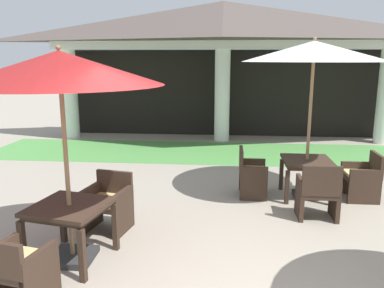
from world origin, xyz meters
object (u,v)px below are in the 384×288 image
patio_chair_near_foreground_north (108,204)px  terracotta_urn (312,165)px  patio_chair_mid_left_east (362,178)px  patio_table_mid_left (307,165)px  patio_umbrella_mid_left (314,52)px  patio_chair_mid_left_west (251,174)px  patio_chair_mid_left_south (318,193)px  patio_chair_near_foreground_south (18,270)px  patio_umbrella_near_foreground (60,70)px  patio_table_near_foreground (70,213)px

patio_chair_near_foreground_north → terracotta_urn: 5.06m
patio_chair_mid_left_east → patio_table_mid_left: bearing=90.0°
patio_umbrella_mid_left → patio_chair_near_foreground_north: bearing=-152.2°
patio_table_mid_left → patio_chair_mid_left_west: size_ratio=0.96×
patio_chair_mid_left_south → patio_chair_mid_left_east: bearing=45.1°
patio_chair_near_foreground_south → patio_chair_mid_left_south: size_ratio=0.88×
patio_chair_mid_left_east → patio_chair_mid_left_south: size_ratio=0.93×
patio_umbrella_mid_left → patio_chair_mid_left_west: patio_umbrella_mid_left is taller
patio_umbrella_near_foreground → patio_chair_mid_left_west: patio_umbrella_near_foreground is taller
patio_chair_mid_left_west → patio_umbrella_mid_left: bearing=90.0°
patio_chair_mid_left_west → patio_chair_mid_left_south: patio_chair_mid_left_south is taller
patio_table_mid_left → terracotta_urn: bearing=74.2°
patio_table_near_foreground → patio_chair_mid_left_east: size_ratio=1.20×
terracotta_urn → patio_chair_mid_left_west: bearing=-130.5°
patio_table_near_foreground → patio_chair_near_foreground_north: 0.99m
patio_table_mid_left → patio_umbrella_mid_left: patio_umbrella_mid_left is taller
patio_table_near_foreground → patio_chair_near_foreground_south: 0.99m
patio_umbrella_near_foreground → patio_chair_mid_left_west: bearing=47.8°
patio_chair_near_foreground_north → terracotta_urn: bearing=-125.8°
patio_chair_near_foreground_south → terracotta_urn: patio_chair_near_foreground_south is taller
patio_umbrella_near_foreground → patio_chair_mid_left_east: (4.39, 2.62, -1.98)m
patio_chair_mid_left_east → patio_chair_mid_left_west: size_ratio=0.96×
patio_chair_near_foreground_south → patio_chair_mid_left_west: size_ratio=0.91×
patio_chair_near_foreground_south → terracotta_urn: (4.07, 5.32, -0.24)m
patio_table_mid_left → patio_chair_mid_left_south: patio_chair_mid_left_south is taller
patio_chair_mid_left_south → terracotta_urn: size_ratio=2.48×
patio_table_mid_left → patio_table_near_foreground: bearing=-142.2°
patio_chair_near_foreground_north → patio_table_mid_left: patio_chair_near_foreground_north is taller
patio_chair_mid_left_west → patio_chair_mid_left_south: 1.42m
patio_chair_mid_left_south → patio_umbrella_near_foreground: bearing=-154.1°
patio_table_near_foreground → patio_chair_near_foreground_north: bearing=78.8°
patio_table_near_foreground → patio_chair_mid_left_west: size_ratio=1.16×
patio_table_near_foreground → patio_chair_near_foreground_north: size_ratio=1.22×
patio_table_mid_left → patio_umbrella_mid_left: bearing=63.4°
patio_chair_near_foreground_north → patio_table_mid_left: bearing=-141.0°
patio_umbrella_mid_left → patio_umbrella_near_foreground: bearing=-142.2°
patio_chair_mid_left_east → terracotta_urn: bearing=16.3°
patio_chair_near_foreground_south → patio_table_mid_left: bearing=56.2°
patio_table_near_foreground → terracotta_urn: size_ratio=2.77×
terracotta_urn → patio_chair_near_foreground_south: bearing=-127.4°
patio_umbrella_mid_left → patio_table_near_foreground: bearing=-142.2°
patio_umbrella_near_foreground → patio_chair_near_foreground_south: (-0.19, -0.94, -1.99)m
patio_umbrella_near_foreground → patio_umbrella_mid_left: patio_umbrella_mid_left is taller
patio_table_near_foreground → patio_umbrella_near_foreground: 1.74m
patio_chair_near_foreground_north → patio_chair_mid_left_west: 2.77m
patio_umbrella_mid_left → patio_chair_mid_left_east: bearing=-0.3°
patio_table_mid_left → patio_umbrella_mid_left: size_ratio=0.30×
patio_chair_near_foreground_north → patio_chair_mid_left_east: bearing=-146.9°
patio_umbrella_mid_left → patio_chair_near_foreground_south: bearing=-135.1°
patio_table_near_foreground → patio_table_mid_left: (3.39, 2.63, -0.02)m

